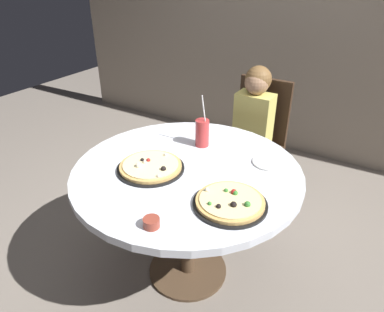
{
  "coord_description": "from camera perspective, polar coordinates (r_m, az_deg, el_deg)",
  "views": [
    {
      "loc": [
        0.84,
        -1.33,
        1.7
      ],
      "look_at": [
        0.0,
        0.05,
        0.8
      ],
      "focal_mm": 32.81,
      "sensor_mm": 36.0,
      "label": 1
    }
  ],
  "objects": [
    {
      "name": "ground_plane",
      "position": [
        2.32,
        -0.68,
        -18.07
      ],
      "size": [
        8.0,
        8.0,
        0.0
      ],
      "primitive_type": "plane",
      "color": "slate"
    },
    {
      "name": "dining_table",
      "position": [
        1.89,
        -0.79,
        -4.56
      ],
      "size": [
        1.2,
        1.2,
        0.75
      ],
      "color": "silver",
      "rests_on": "ground_plane"
    },
    {
      "name": "chair_wooden",
      "position": [
        2.75,
        10.57,
        3.44
      ],
      "size": [
        0.4,
        0.4,
        0.95
      ],
      "color": "#382619",
      "rests_on": "ground_plane"
    },
    {
      "name": "diner_child",
      "position": [
        2.62,
        8.95,
        1.08
      ],
      "size": [
        0.26,
        0.41,
        1.08
      ],
      "color": "#3F4766",
      "rests_on": "ground_plane"
    },
    {
      "name": "pizza_veggie",
      "position": [
        1.83,
        -6.73,
        -1.74
      ],
      "size": [
        0.35,
        0.35,
        0.05
      ],
      "color": "black",
      "rests_on": "dining_table"
    },
    {
      "name": "pizza_cheese",
      "position": [
        1.58,
        6.21,
        -7.47
      ],
      "size": [
        0.34,
        0.34,
        0.05
      ],
      "color": "black",
      "rests_on": "dining_table"
    },
    {
      "name": "soda_cup",
      "position": [
        2.03,
        1.67,
        3.79
      ],
      "size": [
        0.08,
        0.08,
        0.31
      ],
      "color": "#B73333",
      "rests_on": "dining_table"
    },
    {
      "name": "sauce_bowl",
      "position": [
        1.46,
        -6.61,
        -10.7
      ],
      "size": [
        0.07,
        0.07,
        0.04
      ],
      "primitive_type": "cylinder",
      "color": "brown",
      "rests_on": "dining_table"
    },
    {
      "name": "plate_small",
      "position": [
        1.93,
        12.45,
        -1.02
      ],
      "size": [
        0.18,
        0.18,
        0.01
      ],
      "primitive_type": "cylinder",
      "color": "white",
      "rests_on": "dining_table"
    }
  ]
}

